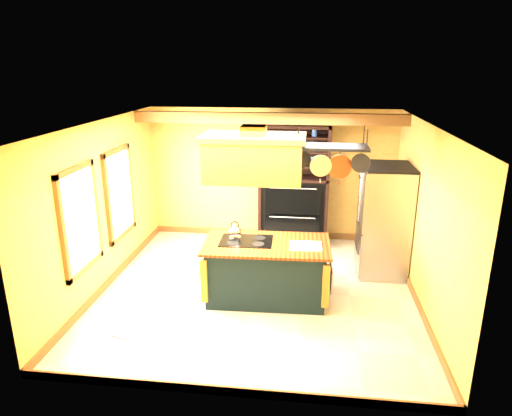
% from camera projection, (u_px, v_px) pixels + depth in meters
% --- Properties ---
extents(floor, '(5.00, 5.00, 0.00)m').
position_uv_depth(floor, '(257.00, 291.00, 7.44)').
color(floor, beige).
rests_on(floor, ground).
extents(ceiling, '(5.00, 5.00, 0.00)m').
position_uv_depth(ceiling, '(258.00, 124.00, 6.62)').
color(ceiling, white).
rests_on(ceiling, wall_back).
extents(wall_back, '(5.00, 0.02, 2.70)m').
position_uv_depth(wall_back, '(272.00, 175.00, 9.39)').
color(wall_back, '#E4AF53').
rests_on(wall_back, floor).
extents(wall_front, '(5.00, 0.02, 2.70)m').
position_uv_depth(wall_front, '(229.00, 288.00, 4.66)').
color(wall_front, '#E4AF53').
rests_on(wall_front, floor).
extents(wall_left, '(0.02, 5.00, 2.70)m').
position_uv_depth(wall_left, '(103.00, 206.00, 7.31)').
color(wall_left, '#E4AF53').
rests_on(wall_left, floor).
extents(wall_right, '(0.02, 5.00, 2.70)m').
position_uv_depth(wall_right, '(425.00, 218.00, 6.74)').
color(wall_right, '#E4AF53').
rests_on(wall_right, floor).
extents(ceiling_beam, '(5.00, 0.15, 0.20)m').
position_uv_depth(ceiling_beam, '(268.00, 118.00, 8.26)').
color(ceiling_beam, brown).
rests_on(ceiling_beam, ceiling).
extents(window_near, '(0.06, 1.06, 1.56)m').
position_uv_depth(window_near, '(81.00, 220.00, 6.54)').
color(window_near, brown).
rests_on(window_near, wall_left).
extents(window_far, '(0.06, 1.06, 1.56)m').
position_uv_depth(window_far, '(120.00, 193.00, 7.86)').
color(window_far, brown).
rests_on(window_far, wall_left).
extents(kitchen_island, '(1.96, 1.13, 1.11)m').
position_uv_depth(kitchen_island, '(266.00, 270.00, 7.10)').
color(kitchen_island, black).
rests_on(kitchen_island, floor).
extents(range_hood, '(1.48, 0.84, 0.80)m').
position_uv_depth(range_hood, '(254.00, 157.00, 6.58)').
color(range_hood, '#B7822D').
rests_on(range_hood, ceiling).
extents(pot_rack, '(1.09, 0.51, 0.76)m').
position_uv_depth(pot_rack, '(331.00, 153.00, 6.43)').
color(pot_rack, black).
rests_on(pot_rack, ceiling).
extents(refrigerator, '(0.81, 0.96, 1.88)m').
position_uv_depth(refrigerator, '(383.00, 222.00, 7.88)').
color(refrigerator, '#999BA1').
rests_on(refrigerator, floor).
extents(hutch, '(1.37, 0.62, 2.43)m').
position_uv_depth(hutch, '(293.00, 199.00, 9.22)').
color(hutch, black).
rests_on(hutch, floor).
extents(floor_register, '(0.30, 0.19, 0.01)m').
position_uv_depth(floor_register, '(121.00, 336.00, 6.20)').
color(floor_register, black).
rests_on(floor_register, floor).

